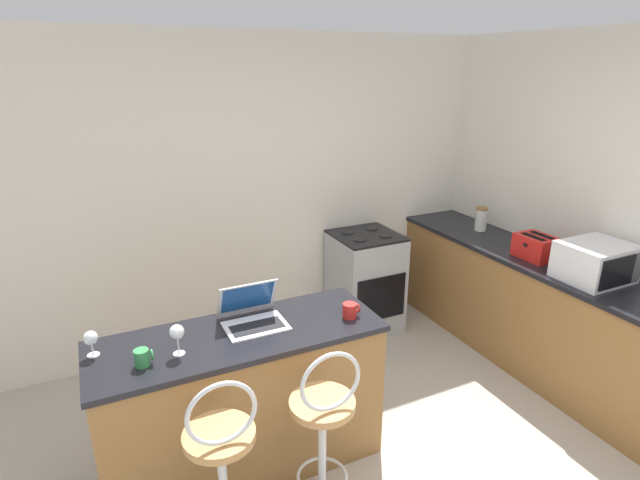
# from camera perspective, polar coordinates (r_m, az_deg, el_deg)

# --- Properties ---
(wall_back) EXTENTS (12.00, 0.06, 2.60)m
(wall_back) POSITION_cam_1_polar(r_m,az_deg,el_deg) (4.25, -7.98, 5.06)
(wall_back) COLOR silver
(wall_back) RESTS_ON ground_plane
(breakfast_bar) EXTENTS (1.63, 0.59, 0.92)m
(breakfast_bar) POSITION_cam_1_polar(r_m,az_deg,el_deg) (3.13, -8.77, -17.76)
(breakfast_bar) COLOR olive
(breakfast_bar) RESTS_ON ground_plane
(counter_right) EXTENTS (0.59, 2.96, 0.92)m
(counter_right) POSITION_cam_1_polar(r_m,az_deg,el_deg) (4.38, 23.87, -7.82)
(counter_right) COLOR olive
(counter_right) RESTS_ON ground_plane
(bar_stool_near) EXTENTS (0.40, 0.40, 1.07)m
(bar_stool_near) POSITION_cam_1_polar(r_m,az_deg,el_deg) (2.65, -11.02, -24.71)
(bar_stool_near) COLOR silver
(bar_stool_near) RESTS_ON ground_plane
(bar_stool_far) EXTENTS (0.40, 0.40, 1.07)m
(bar_stool_far) POSITION_cam_1_polar(r_m,az_deg,el_deg) (2.77, 0.42, -21.79)
(bar_stool_far) COLOR silver
(bar_stool_far) RESTS_ON ground_plane
(laptop) EXTENTS (0.35, 0.32, 0.23)m
(laptop) POSITION_cam_1_polar(r_m,az_deg,el_deg) (2.96, -7.76, -8.30)
(laptop) COLOR silver
(laptop) RESTS_ON breakfast_bar
(microwave) EXTENTS (0.46, 0.39, 0.26)m
(microwave) POSITION_cam_1_polar(r_m,az_deg,el_deg) (3.95, 28.98, -2.20)
(microwave) COLOR silver
(microwave) RESTS_ON counter_right
(toaster) EXTENTS (0.24, 0.29, 0.18)m
(toaster) POSITION_cam_1_polar(r_m,az_deg,el_deg) (4.21, 23.46, -0.73)
(toaster) COLOR red
(toaster) RESTS_ON counter_right
(stove_range) EXTENTS (0.56, 0.57, 0.92)m
(stove_range) POSITION_cam_1_polar(r_m,az_deg,el_deg) (4.61, 5.16, -4.75)
(stove_range) COLOR #9EA3A8
(stove_range) RESTS_ON ground_plane
(storage_jar) EXTENTS (0.11, 0.11, 0.21)m
(storage_jar) POSITION_cam_1_polar(r_m,az_deg,el_deg) (4.74, 17.93, 2.32)
(storage_jar) COLOR silver
(storage_jar) RESTS_ON counter_right
(wine_glass_tall) EXTENTS (0.08, 0.08, 0.17)m
(wine_glass_tall) POSITION_cam_1_polar(r_m,az_deg,el_deg) (2.70, -16.04, -10.16)
(wine_glass_tall) COLOR silver
(wine_glass_tall) RESTS_ON breakfast_bar
(mug_red) EXTENTS (0.10, 0.09, 0.09)m
(mug_red) POSITION_cam_1_polar(r_m,az_deg,el_deg) (3.00, 3.46, -8.02)
(mug_red) COLOR red
(mug_red) RESTS_ON breakfast_bar
(wine_glass_short) EXTENTS (0.07, 0.07, 0.14)m
(wine_glass_short) POSITION_cam_1_polar(r_m,az_deg,el_deg) (2.85, -24.74, -10.22)
(wine_glass_short) COLOR silver
(wine_glass_short) RESTS_ON breakfast_bar
(mug_green) EXTENTS (0.09, 0.07, 0.09)m
(mug_green) POSITION_cam_1_polar(r_m,az_deg,el_deg) (2.70, -19.62, -12.54)
(mug_green) COLOR #338447
(mug_green) RESTS_ON breakfast_bar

